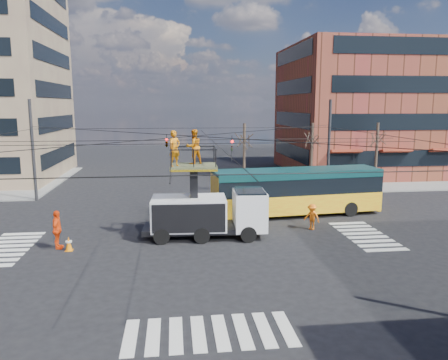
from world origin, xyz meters
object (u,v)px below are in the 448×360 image
Objects in this scene: utility_truck at (208,202)px; city_bus at (297,190)px; flagger at (312,217)px; traffic_cone at (69,244)px; worker_ground at (57,230)px.

city_bus is at bearing 36.66° from utility_truck.
city_bus is at bearing 135.98° from flagger.
utility_truck is 7.80m from traffic_cone.
utility_truck is 7.87m from city_bus.
city_bus is 15.45× the size of traffic_cone.
flagger is at bearing 9.31° from utility_truck.
utility_truck is 3.43× the size of worker_ground.
flagger is at bearing 9.58° from traffic_cone.
utility_truck is at bearing -126.21° from flagger.
utility_truck reaches higher than worker_ground.
traffic_cone is (-13.96, -5.99, -1.34)m from city_bus.
city_bus is 5.74× the size of worker_ground.
flagger is (13.90, 2.35, 0.42)m from traffic_cone.
traffic_cone is at bearing -123.09° from worker_ground.
worker_ground is (-8.11, -1.14, -1.01)m from utility_truck.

